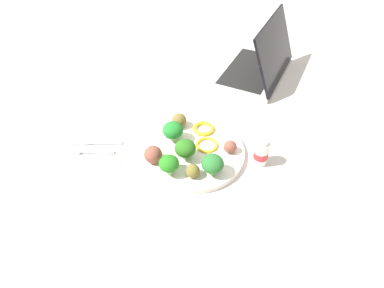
# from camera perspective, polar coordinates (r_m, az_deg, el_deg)

# --- Properties ---
(ground_plane) EXTENTS (4.00, 4.00, 0.00)m
(ground_plane) POSITION_cam_1_polar(r_m,az_deg,el_deg) (0.88, 0.00, -1.72)
(ground_plane) COLOR beige
(plate) EXTENTS (0.28, 0.28, 0.02)m
(plate) POSITION_cam_1_polar(r_m,az_deg,el_deg) (0.87, 0.00, -1.35)
(plate) COLOR white
(plate) RESTS_ON ground_plane
(broccoli_floret_far_rim) EXTENTS (0.06, 0.06, 0.06)m
(broccoli_floret_far_rim) POSITION_cam_1_polar(r_m,az_deg,el_deg) (0.87, -3.36, 2.37)
(broccoli_floret_far_rim) COLOR #A0CE75
(broccoli_floret_far_rim) RESTS_ON plate
(broccoli_floret_mid_right) EXTENTS (0.05, 0.05, 0.05)m
(broccoli_floret_mid_right) POSITION_cam_1_polar(r_m,az_deg,el_deg) (0.79, -4.04, -3.48)
(broccoli_floret_mid_right) COLOR #A1CA80
(broccoli_floret_mid_right) RESTS_ON plate
(broccoli_floret_back_right) EXTENTS (0.05, 0.05, 0.06)m
(broccoli_floret_back_right) POSITION_cam_1_polar(r_m,az_deg,el_deg) (0.79, 3.63, -3.50)
(broccoli_floret_back_right) COLOR #92BF6C
(broccoli_floret_back_right) RESTS_ON plate
(broccoli_floret_near_rim) EXTENTS (0.05, 0.05, 0.06)m
(broccoli_floret_near_rim) POSITION_cam_1_polar(r_m,az_deg,el_deg) (0.82, -1.18, -0.80)
(broccoli_floret_near_rim) COLOR #91CE84
(broccoli_floret_near_rim) RESTS_ON plate
(meatball_back_left) EXTENTS (0.04, 0.04, 0.04)m
(meatball_back_left) POSITION_cam_1_polar(r_m,az_deg,el_deg) (0.93, -2.26, 4.13)
(meatball_back_left) COLOR brown
(meatball_back_left) RESTS_ON plate
(meatball_center) EXTENTS (0.05, 0.05, 0.05)m
(meatball_center) POSITION_cam_1_polar(r_m,az_deg,el_deg) (0.83, -6.83, -1.83)
(meatball_center) COLOR brown
(meatball_center) RESTS_ON plate
(meatball_far_rim) EXTENTS (0.03, 0.03, 0.03)m
(meatball_far_rim) POSITION_cam_1_polar(r_m,az_deg,el_deg) (0.86, 6.68, -0.48)
(meatball_far_rim) COLOR brown
(meatball_far_rim) RESTS_ON plate
(meatball_mid_right) EXTENTS (0.03, 0.03, 0.03)m
(meatball_mid_right) POSITION_cam_1_polar(r_m,az_deg,el_deg) (0.79, -0.17, -4.74)
(meatball_mid_right) COLOR brown
(meatball_mid_right) RESTS_ON plate
(pepper_ring_near_rim) EXTENTS (0.08, 0.08, 0.01)m
(pepper_ring_near_rim) POSITION_cam_1_polar(r_m,az_deg,el_deg) (0.92, 2.02, 2.74)
(pepper_ring_near_rim) COLOR yellow
(pepper_ring_near_rim) RESTS_ON plate
(pepper_ring_back_left) EXTENTS (0.08, 0.08, 0.01)m
(pepper_ring_back_left) POSITION_cam_1_polar(r_m,az_deg,el_deg) (0.88, 2.58, -0.16)
(pepper_ring_back_left) COLOR yellow
(pepper_ring_back_left) RESTS_ON plate
(napkin) EXTENTS (0.18, 0.14, 0.01)m
(napkin) POSITION_cam_1_polar(r_m,az_deg,el_deg) (0.93, -16.71, -0.69)
(napkin) COLOR white
(napkin) RESTS_ON ground_plane
(fork) EXTENTS (0.12, 0.03, 0.01)m
(fork) POSITION_cam_1_polar(r_m,az_deg,el_deg) (0.92, -17.55, -1.21)
(fork) COLOR silver
(fork) RESTS_ON napkin
(knife) EXTENTS (0.15, 0.02, 0.01)m
(knife) POSITION_cam_1_polar(r_m,az_deg,el_deg) (0.94, -16.88, 0.29)
(knife) COLOR silver
(knife) RESTS_ON napkin
(yogurt_bottle) EXTENTS (0.04, 0.04, 0.08)m
(yogurt_bottle) POSITION_cam_1_polar(r_m,az_deg,el_deg) (0.85, 11.99, -1.55)
(yogurt_bottle) COLOR white
(yogurt_bottle) RESTS_ON ground_plane
(laptop) EXTENTS (0.34, 0.39, 0.20)m
(laptop) POSITION_cam_1_polar(r_m,az_deg,el_deg) (1.21, 11.33, 13.34)
(laptop) COLOR #BABABA
(laptop) RESTS_ON ground_plane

